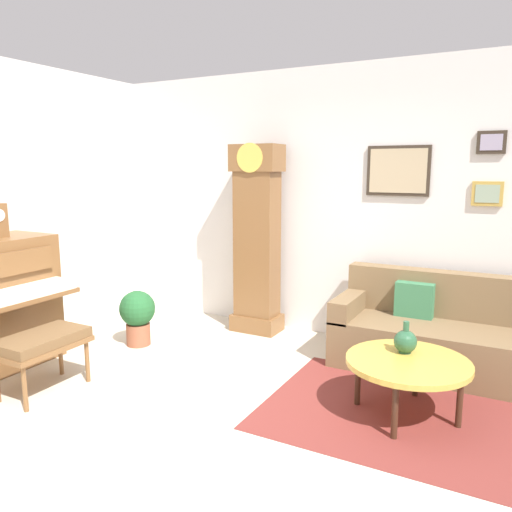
% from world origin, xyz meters
% --- Properties ---
extents(ground_plane, '(6.40, 6.00, 0.10)m').
position_xyz_m(ground_plane, '(0.00, 0.00, -0.05)').
color(ground_plane, beige).
extents(wall_back, '(5.30, 0.13, 2.80)m').
position_xyz_m(wall_back, '(0.01, 2.40, 1.40)').
color(wall_back, silver).
rests_on(wall_back, ground_plane).
extents(area_rug, '(2.10, 1.50, 0.01)m').
position_xyz_m(area_rug, '(1.26, 0.87, 0.00)').
color(area_rug, maroon).
rests_on(area_rug, ground_plane).
extents(piano_bench, '(0.42, 0.70, 0.48)m').
position_xyz_m(piano_bench, '(-1.44, -0.09, 0.41)').
color(piano_bench, brown).
rests_on(piano_bench, ground_plane).
extents(grandfather_clock, '(0.52, 0.34, 2.03)m').
position_xyz_m(grandfather_clock, '(-0.66, 2.08, 0.96)').
color(grandfather_clock, brown).
rests_on(grandfather_clock, ground_plane).
extents(couch, '(1.90, 0.80, 0.84)m').
position_xyz_m(couch, '(1.32, 1.92, 0.31)').
color(couch, brown).
rests_on(couch, ground_plane).
extents(coffee_table, '(0.88, 0.88, 0.43)m').
position_xyz_m(coffee_table, '(1.21, 0.88, 0.40)').
color(coffee_table, gold).
rests_on(coffee_table, ground_plane).
extents(green_jug, '(0.17, 0.17, 0.24)m').
position_xyz_m(green_jug, '(1.16, 1.01, 0.51)').
color(green_jug, '#234C33').
rests_on(green_jug, coffee_table).
extents(potted_plant, '(0.36, 0.36, 0.56)m').
position_xyz_m(potted_plant, '(-1.51, 1.11, 0.32)').
color(potted_plant, '#935138').
rests_on(potted_plant, ground_plane).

